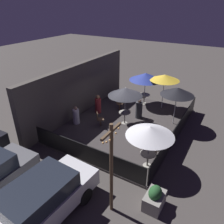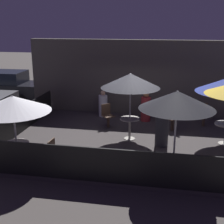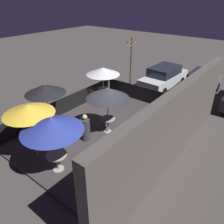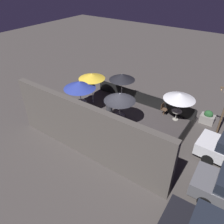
{
  "view_description": "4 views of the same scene",
  "coord_description": "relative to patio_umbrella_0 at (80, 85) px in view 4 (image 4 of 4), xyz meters",
  "views": [
    {
      "loc": [
        -10.42,
        -5.23,
        6.88
      ],
      "look_at": [
        -0.98,
        0.4,
        1.23
      ],
      "focal_mm": 35.0,
      "sensor_mm": 36.0,
      "label": 1
    },
    {
      "loc": [
        1.24,
        -10.23,
        4.16
      ],
      "look_at": [
        -0.62,
        -0.12,
        1.14
      ],
      "focal_mm": 50.0,
      "sensor_mm": 36.0,
      "label": 2
    },
    {
      "loc": [
        7.05,
        5.83,
        6.19
      ],
      "look_at": [
        -0.01,
        0.34,
        1.33
      ],
      "focal_mm": 35.0,
      "sensor_mm": 36.0,
      "label": 3
    },
    {
      "loc": [
        -6.44,
        10.04,
        8.96
      ],
      "look_at": [
        0.44,
        0.26,
        1.02
      ],
      "focal_mm": 35.0,
      "sensor_mm": 36.0,
      "label": 4
    }
  ],
  "objects": [
    {
      "name": "patio_umbrella_1",
      "position": [
        -6.15,
        -2.83,
        -0.2
      ],
      "size": [
        2.09,
        2.09,
        2.08
      ],
      "color": "#B2B2B7",
      "rests_on": "patio_deck"
    },
    {
      "name": "dining_table_1",
      "position": [
        -6.15,
        -2.83,
        -1.51
      ],
      "size": [
        0.7,
        0.7,
        0.71
      ],
      "color": "#9E998E",
      "rests_on": "patio_deck"
    },
    {
      "name": "patron_0",
      "position": [
        -2.87,
        2.08,
        -1.5
      ],
      "size": [
        0.46,
        0.46,
        1.26
      ],
      "rotation": [
        0.0,
        0.0,
        1.72
      ],
      "color": "maroon",
      "rests_on": "patio_deck"
    },
    {
      "name": "patio_chair_0",
      "position": [
        -1.71,
        1.09,
        -1.54
      ],
      "size": [
        0.56,
        0.56,
        0.94
      ],
      "rotation": [
        0.0,
        0.0,
        -2.48
      ],
      "color": "#4C3828",
      "rests_on": "patio_deck"
    },
    {
      "name": "patron_2",
      "position": [
        -2.13,
        -0.55,
        -1.48
      ],
      "size": [
        0.54,
        0.54,
        1.31
      ],
      "rotation": [
        0.0,
        0.0,
        3.41
      ],
      "color": "#333338",
      "rests_on": "patio_deck"
    },
    {
      "name": "patron_1",
      "position": [
        -4.75,
        2.41,
        -1.55
      ],
      "size": [
        0.51,
        0.51,
        1.14
      ],
      "rotation": [
        0.0,
        0.0,
        5.16
      ],
      "color": "silver",
      "rests_on": "patio_deck"
    },
    {
      "name": "patio_deck",
      "position": [
        -3.23,
        -0.2,
        -2.12
      ],
      "size": [
        8.33,
        6.34,
        0.12
      ],
      "color": "#383333",
      "rests_on": "ground_plane"
    },
    {
      "name": "patio_umbrella_4",
      "position": [
        -1.76,
        -2.7,
        0.07
      ],
      "size": [
        1.93,
        1.93,
        2.36
      ],
      "color": "#B2B2B7",
      "rests_on": "patio_deck"
    },
    {
      "name": "patio_chair_2",
      "position": [
        -4.29,
        1.04,
        -1.56
      ],
      "size": [
        0.56,
        0.56,
        0.91
      ],
      "rotation": [
        0.0,
        0.0,
        -0.84
      ],
      "color": "#4C3828",
      "rests_on": "patio_deck"
    },
    {
      "name": "patio_umbrella_3",
      "position": [
        0.0,
        -1.35,
        0.16
      ],
      "size": [
        1.96,
        1.96,
        2.41
      ],
      "color": "#B2B2B7",
      "rests_on": "patio_deck"
    },
    {
      "name": "patio_umbrella_0",
      "position": [
        0.0,
        0.0,
        0.0
      ],
      "size": [
        2.25,
        2.25,
        2.31
      ],
      "color": "#B2B2B7",
      "rests_on": "patio_deck"
    },
    {
      "name": "planter_box",
      "position": [
        -8.0,
        -3.88,
        -1.76
      ],
      "size": [
        0.91,
        0.64,
        0.97
      ],
      "color": "gray",
      "rests_on": "ground_plane"
    },
    {
      "name": "patio_chair_3",
      "position": [
        -5.18,
        -2.91,
        -1.57
      ],
      "size": [
        0.43,
        0.43,
        0.91
      ],
      "rotation": [
        0.0,
        0.0,
        3.06
      ],
      "color": "#4C3828",
      "rests_on": "patio_deck"
    },
    {
      "name": "patio_umbrella_2",
      "position": [
        -3.26,
        -0.12,
        0.03
      ],
      "size": [
        2.02,
        2.02,
        2.34
      ],
      "color": "#B2B2B7",
      "rests_on": "patio_deck"
    },
    {
      "name": "patio_chair_1",
      "position": [
        -0.56,
        1.87,
        -1.57
      ],
      "size": [
        0.5,
        0.5,
        0.9
      ],
      "rotation": [
        0.0,
        0.0,
        -1.28
      ],
      "color": "#4C3828",
      "rests_on": "patio_deck"
    },
    {
      "name": "fence_side_left",
      "position": [
        -7.35,
        -0.2,
        -1.58
      ],
      "size": [
        0.05,
        6.14,
        0.95
      ],
      "color": "black",
      "rests_on": "patio_deck"
    },
    {
      "name": "dining_table_0",
      "position": [
        -0.0,
        0.0,
        -1.49
      ],
      "size": [
        0.79,
        0.79,
        0.72
      ],
      "color": "#9E998E",
      "rests_on": "patio_deck"
    },
    {
      "name": "ground_plane",
      "position": [
        -3.23,
        -0.2,
        -2.18
      ],
      "size": [
        60.0,
        60.0,
        0.0
      ],
      "primitive_type": "plane",
      "color": "#423D3A"
    },
    {
      "name": "building_wall",
      "position": [
        -3.23,
        3.2,
        -0.49
      ],
      "size": [
        9.93,
        0.36,
        3.38
      ],
      "color": "#4C4742",
      "rests_on": "ground_plane"
    },
    {
      "name": "dining_table_2",
      "position": [
        -3.26,
        -0.12,
        -1.46
      ],
      "size": [
        0.7,
        0.7,
        0.77
      ],
      "color": "#9E998E",
      "rests_on": "patio_deck"
    },
    {
      "name": "fence_front",
      "position": [
        -3.23,
        -3.33,
        -1.58
      ],
      "size": [
        8.13,
        0.05,
        0.95
      ],
      "color": "black",
      "rests_on": "patio_deck"
    },
    {
      "name": "light_post",
      "position": [
        -8.9,
        -2.57,
        -0.14
      ],
      "size": [
        1.1,
        0.12,
        3.63
      ],
      "color": "brown",
      "rests_on": "ground_plane"
    }
  ]
}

